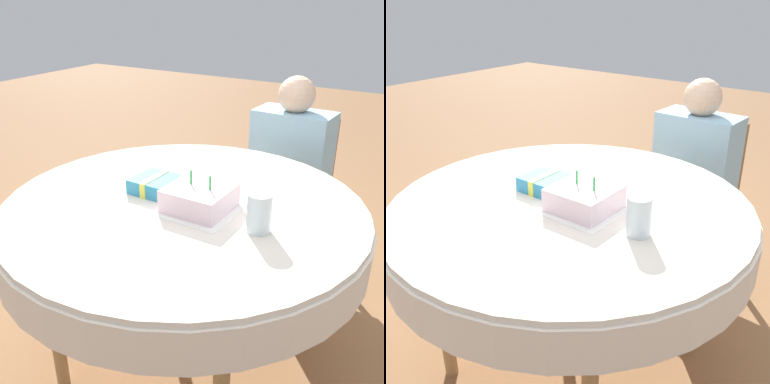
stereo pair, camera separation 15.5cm
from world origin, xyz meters
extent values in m
plane|color=#8C603D|center=(0.00, 0.00, 0.00)|extent=(12.00, 12.00, 0.00)
cylinder|color=silver|center=(0.00, 0.00, 0.74)|extent=(1.27, 1.27, 0.02)
cylinder|color=silver|center=(0.00, 0.00, 0.67)|extent=(1.29, 1.29, 0.14)
cylinder|color=#A37A4C|center=(-0.35, -0.35, 0.37)|extent=(0.05, 0.05, 0.73)
cylinder|color=#A37A4C|center=(-0.35, 0.35, 0.37)|extent=(0.05, 0.05, 0.73)
cylinder|color=#A37A4C|center=(0.35, 0.35, 0.37)|extent=(0.05, 0.05, 0.73)
cube|color=brown|center=(0.07, 0.92, 0.41)|extent=(0.41, 0.41, 0.04)
cube|color=brown|center=(0.08, 1.10, 0.63)|extent=(0.35, 0.05, 0.41)
cylinder|color=brown|center=(-0.10, 0.76, 0.19)|extent=(0.04, 0.04, 0.39)
cylinder|color=brown|center=(0.23, 0.75, 0.19)|extent=(0.04, 0.04, 0.39)
cylinder|color=brown|center=(-0.09, 1.10, 0.19)|extent=(0.04, 0.04, 0.39)
cylinder|color=brown|center=(0.24, 1.08, 0.19)|extent=(0.04, 0.04, 0.39)
cylinder|color=#DBB293|center=(-0.03, 0.77, 0.21)|extent=(0.09, 0.09, 0.42)
cylinder|color=#DBB293|center=(0.16, 0.77, 0.21)|extent=(0.09, 0.09, 0.42)
cube|color=#8CB7D1|center=(0.07, 0.92, 0.66)|extent=(0.40, 0.23, 0.46)
sphere|color=#DBB293|center=(0.07, 0.92, 0.97)|extent=(0.18, 0.18, 0.18)
cube|color=white|center=(0.08, -0.02, 0.75)|extent=(0.26, 0.26, 0.00)
cube|color=silver|center=(0.08, -0.02, 0.79)|extent=(0.21, 0.21, 0.08)
cylinder|color=green|center=(0.12, -0.02, 0.86)|extent=(0.01, 0.01, 0.05)
cylinder|color=green|center=(0.04, -0.01, 0.86)|extent=(0.01, 0.01, 0.05)
cylinder|color=silver|center=(0.31, -0.06, 0.82)|extent=(0.08, 0.08, 0.13)
cube|color=teal|center=(-0.14, 0.02, 0.78)|extent=(0.15, 0.15, 0.05)
cube|color=#EAE54C|center=(-0.14, 0.02, 0.78)|extent=(0.02, 0.16, 0.06)
camera|label=1|loc=(0.78, -1.21, 1.44)|focal=42.00mm
camera|label=2|loc=(0.90, -1.12, 1.44)|focal=42.00mm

